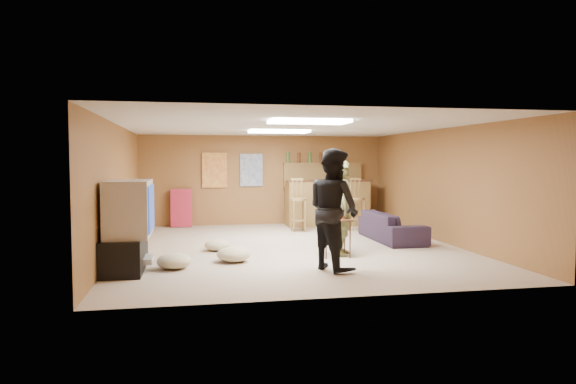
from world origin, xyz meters
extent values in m
plane|color=tan|center=(0.00, 0.00, 0.00)|extent=(7.00, 7.00, 0.00)
cube|color=silver|center=(0.00, 0.00, 2.20)|extent=(6.00, 7.00, 0.02)
cube|color=brown|center=(0.00, 3.50, 1.10)|extent=(6.00, 0.02, 2.20)
cube|color=brown|center=(0.00, -3.50, 1.10)|extent=(6.00, 0.02, 2.20)
cube|color=brown|center=(-3.00, 0.00, 1.10)|extent=(0.02, 7.00, 2.20)
cube|color=brown|center=(3.00, 0.00, 1.10)|extent=(0.02, 7.00, 2.20)
cube|color=black|center=(-2.72, -1.50, 0.25)|extent=(0.55, 1.30, 0.50)
cube|color=#B2B2B7|center=(-2.50, -1.50, 0.15)|extent=(0.35, 0.50, 0.08)
cube|color=#B2B2B7|center=(-2.65, -1.50, 0.90)|extent=(0.60, 1.10, 0.80)
cube|color=navy|center=(-2.34, -1.50, 0.90)|extent=(0.02, 0.95, 0.65)
cube|color=brown|center=(1.50, 2.95, 0.55)|extent=(2.00, 0.60, 1.10)
cube|color=#392012|center=(1.50, 2.70, 1.10)|extent=(2.10, 0.12, 0.05)
cube|color=brown|center=(1.50, 3.40, 1.50)|extent=(2.00, 0.18, 0.05)
cube|color=brown|center=(1.50, 3.42, 1.20)|extent=(2.00, 0.14, 0.60)
cube|color=#BF3F26|center=(-1.20, 3.46, 1.35)|extent=(0.60, 0.03, 0.85)
cube|color=#334C99|center=(-0.30, 3.46, 1.35)|extent=(0.55, 0.03, 0.80)
cube|color=#AE2038|center=(-2.00, 3.30, 0.45)|extent=(0.50, 0.26, 0.91)
cube|color=white|center=(0.00, -1.50, 2.17)|extent=(1.20, 0.60, 0.04)
cube|color=white|center=(0.00, 1.20, 2.17)|extent=(1.20, 0.60, 0.04)
imported|color=brown|center=(0.73, -0.92, 0.79)|extent=(0.55, 0.67, 1.59)
imported|color=black|center=(0.25, -1.98, 0.88)|extent=(0.94, 1.04, 1.76)
imported|color=black|center=(2.13, 0.40, 0.28)|extent=(0.76, 1.93, 0.56)
cube|color=#392012|center=(0.56, -1.06, 0.31)|extent=(0.50, 0.40, 0.63)
cylinder|color=red|center=(0.42, -0.99, 0.68)|extent=(0.08, 0.08, 0.10)
cylinder|color=red|center=(0.64, -1.11, 0.68)|extent=(0.10, 0.10, 0.10)
cylinder|color=navy|center=(0.71, -0.97, 0.68)|extent=(0.10, 0.10, 0.11)
ellipsoid|color=tan|center=(-1.13, -1.16, 0.12)|extent=(0.68, 0.68, 0.24)
ellipsoid|color=tan|center=(-1.33, -0.09, 0.10)|extent=(0.52, 0.52, 0.20)
ellipsoid|color=tan|center=(-2.03, -1.51, 0.11)|extent=(0.63, 0.63, 0.23)
camera|label=1|loc=(-1.77, -9.12, 1.58)|focal=32.00mm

